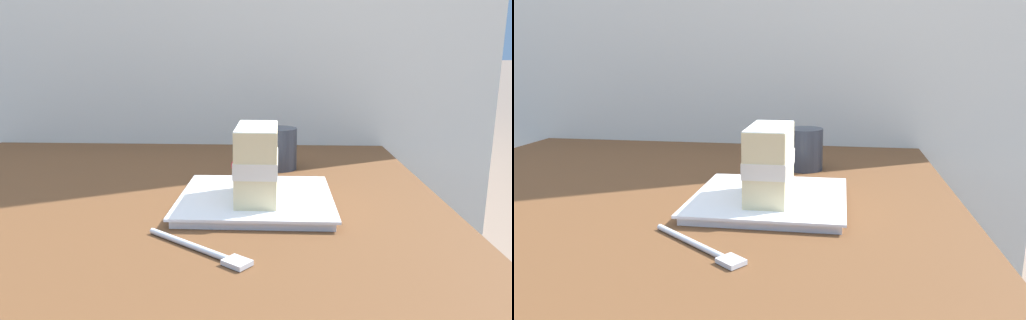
{
  "view_description": "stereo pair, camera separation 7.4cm",
  "coord_description": "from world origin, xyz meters",
  "views": [
    {
      "loc": [
        0.63,
        0.24,
        0.94
      ],
      "look_at": [
        -0.1,
        0.21,
        0.78
      ],
      "focal_mm": 33.05,
      "sensor_mm": 36.0,
      "label": 1
    },
    {
      "loc": [
        0.62,
        0.32,
        0.94
      ],
      "look_at": [
        -0.1,
        0.21,
        0.78
      ],
      "focal_mm": 33.05,
      "sensor_mm": 36.0,
      "label": 2
    }
  ],
  "objects": [
    {
      "name": "parked_car_near",
      "position": [
        -12.57,
        -7.02,
        0.79
      ],
      "size": [
        3.99,
        4.16,
        1.51
      ],
      "color": "navy",
      "rests_on": "ground"
    },
    {
      "name": "cake_slice",
      "position": [
        -0.08,
        0.21,
        0.78
      ],
      "size": [
        0.13,
        0.07,
        0.11
      ],
      "color": "beige",
      "rests_on": "dessert_plate"
    },
    {
      "name": "diner_person",
      "position": [
        -1.07,
        -0.19,
        1.13
      ],
      "size": [
        0.64,
        0.5,
        1.69
      ],
      "color": "slate",
      "rests_on": "ground"
    },
    {
      "name": "patio_table",
      "position": [
        0.0,
        0.0,
        0.62
      ],
      "size": [
        1.39,
        1.04,
        0.71
      ],
      "color": "brown",
      "rests_on": "ground"
    },
    {
      "name": "coffee_cup",
      "position": [
        -0.34,
        0.25,
        0.75
      ],
      "size": [
        0.07,
        0.07,
        0.09
      ],
      "color": "#333842",
      "rests_on": "patio_table"
    },
    {
      "name": "dessert_plate",
      "position": [
        -0.1,
        0.21,
        0.72
      ],
      "size": [
        0.24,
        0.24,
        0.02
      ],
      "color": "white",
      "rests_on": "patio_table"
    },
    {
      "name": "dessert_fork",
      "position": [
        0.1,
        0.15,
        0.71
      ],
      "size": [
        0.12,
        0.15,
        0.01
      ],
      "color": "silver",
      "rests_on": "patio_table"
    }
  ]
}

